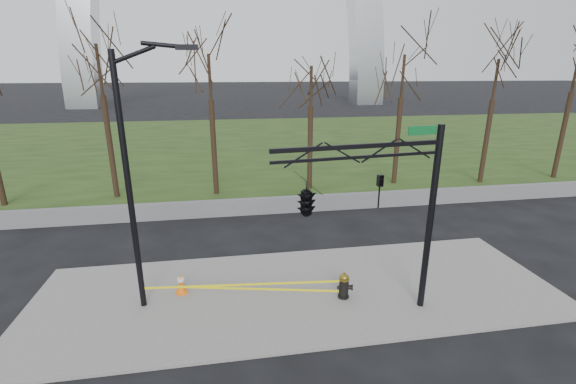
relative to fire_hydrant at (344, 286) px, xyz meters
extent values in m
plane|color=black|center=(-1.41, 0.66, -0.53)|extent=(500.00, 500.00, 0.00)
cube|color=slate|center=(-1.41, 0.66, -0.48)|extent=(18.00, 6.00, 0.10)
cube|color=#213814|center=(-1.41, 30.66, -0.50)|extent=(120.00, 40.00, 0.06)
cube|color=#59595B|center=(-1.41, 8.66, -0.08)|extent=(60.00, 0.30, 0.90)
cylinder|color=black|center=(-0.01, 0.00, -0.40)|extent=(0.38, 0.38, 0.07)
cylinder|color=black|center=(-0.01, 0.00, -0.10)|extent=(0.29, 0.29, 0.67)
cylinder|color=black|center=(0.21, -0.06, -0.04)|extent=(0.26, 0.23, 0.18)
cylinder|color=black|center=(-0.17, 0.05, -0.07)|extent=(0.14, 0.14, 0.11)
cylinder|color=brown|center=(-0.01, 0.00, 0.26)|extent=(0.34, 0.34, 0.07)
ellipsoid|color=brown|center=(-0.01, 0.00, 0.33)|extent=(0.31, 0.31, 0.24)
cylinder|color=brown|center=(-0.01, 0.00, 0.46)|extent=(0.07, 0.07, 0.09)
cube|color=orange|center=(-5.45, 1.18, -0.41)|extent=(0.45, 0.45, 0.04)
cone|color=orange|center=(-5.45, 1.18, -0.05)|extent=(0.29, 0.29, 0.68)
cylinder|color=white|center=(-5.45, 1.18, 0.07)|extent=(0.22, 0.22, 0.10)
cylinder|color=black|center=(-6.61, 0.63, 3.47)|extent=(0.18, 0.18, 8.00)
cylinder|color=black|center=(-6.06, 0.59, 7.32)|extent=(1.27, 0.21, 0.56)
cylinder|color=black|center=(-5.21, 0.53, 7.57)|extent=(1.21, 0.21, 0.22)
cube|color=black|center=(-4.62, 0.48, 7.52)|extent=(0.61, 0.26, 0.14)
cylinder|color=black|center=(2.35, -0.85, 2.47)|extent=(0.20, 0.20, 6.00)
cube|color=black|center=(-0.14, -1.12, 4.97)|extent=(4.98, 0.67, 0.12)
cube|color=black|center=(-0.14, -1.12, 4.67)|extent=(4.98, 0.63, 0.08)
cube|color=#0C5926|center=(1.75, -0.91, 5.32)|extent=(0.90, 0.14, 0.25)
imported|color=black|center=(0.56, -1.04, 3.62)|extent=(0.19, 0.22, 1.00)
imported|color=black|center=(-1.63, -1.29, 3.62)|extent=(0.80, 2.53, 1.00)
cube|color=yellow|center=(-3.31, 0.32, 0.18)|extent=(6.60, 0.63, 0.08)
cube|color=yellow|center=(-2.73, 0.59, -0.21)|extent=(5.44, 1.18, 0.08)
camera|label=1|loc=(-3.73, -10.96, 6.93)|focal=24.10mm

